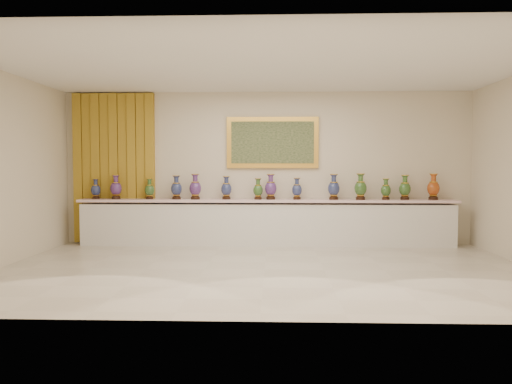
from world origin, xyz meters
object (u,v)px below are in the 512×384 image
counter (266,223)px  vase_1 (116,188)px  vase_2 (150,190)px  vase_0 (96,190)px

counter → vase_1: (-2.95, -0.00, 0.68)m
vase_2 → vase_0: bearing=179.5°
counter → vase_2: bearing=180.0°
vase_0 → counter: bearing=-0.2°
vase_1 → vase_2: (0.66, 0.00, -0.03)m
vase_0 → vase_2: bearing=-0.5°
counter → vase_1: size_ratio=15.38×
vase_0 → vase_1: bearing=-1.8°
vase_1 → vase_2: bearing=0.2°
vase_0 → vase_2: vase_2 is taller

